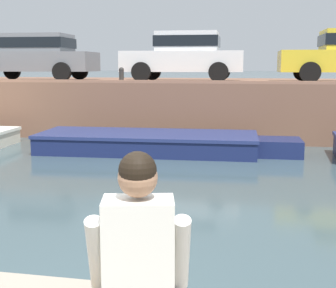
{
  "coord_description": "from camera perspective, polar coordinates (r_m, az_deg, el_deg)",
  "views": [
    {
      "loc": [
        1.59,
        -2.7,
        2.17
      ],
      "look_at": [
        0.36,
        3.6,
        1.09
      ],
      "focal_mm": 50.0,
      "sensor_mm": 36.0,
      "label": 1
    }
  ],
  "objects": [
    {
      "name": "ground_plane",
      "position": [
        8.3,
        -0.39,
        -5.61
      ],
      "size": [
        400.0,
        400.0,
        0.0
      ],
      "primitive_type": "plane",
      "color": "#3D5156"
    },
    {
      "name": "far_quay_wall",
      "position": [
        16.13,
        5.37,
        4.76
      ],
      "size": [
        60.0,
        6.0,
        1.68
      ],
      "primitive_type": "cube",
      "color": "brown",
      "rests_on": "ground"
    },
    {
      "name": "far_wall_coping",
      "position": [
        13.22,
        4.17,
        7.56
      ],
      "size": [
        60.0,
        0.24,
        0.08
      ],
      "primitive_type": "cube",
      "color": "#9F6C52",
      "rests_on": "far_quay_wall"
    },
    {
      "name": "boat_moored_central_navy",
      "position": [
        11.81,
        -1.23,
        0.15
      ],
      "size": [
        6.6,
        2.16,
        0.49
      ],
      "color": "navy",
      "rests_on": "ground"
    },
    {
      "name": "car_leftmost_grey",
      "position": [
        16.79,
        -15.75,
        10.39
      ],
      "size": [
        4.19,
        2.05,
        1.54
      ],
      "color": "slate",
      "rests_on": "far_quay_wall"
    },
    {
      "name": "car_left_inner_white",
      "position": [
        15.2,
        2.07,
        10.86
      ],
      "size": [
        3.88,
        2.05,
        1.54
      ],
      "color": "white",
      "rests_on": "far_quay_wall"
    },
    {
      "name": "mooring_bollard_mid",
      "position": [
        13.83,
        -5.7,
        8.45
      ],
      "size": [
        0.15,
        0.15,
        0.45
      ],
      "color": "#2D2B28",
      "rests_on": "far_quay_wall"
    },
    {
      "name": "person_seated_right",
      "position": [
        2.52,
        -3.56,
        -14.09
      ],
      "size": [
        0.58,
        0.59,
        0.96
      ],
      "color": "#282833",
      "rests_on": "near_quay"
    }
  ]
}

